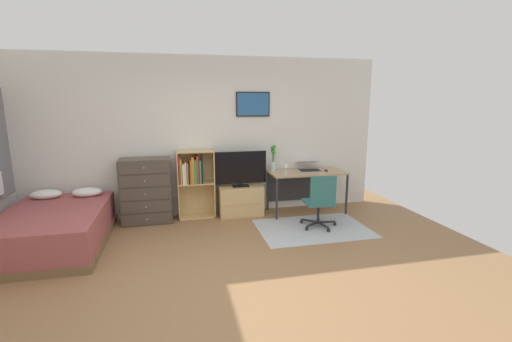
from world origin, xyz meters
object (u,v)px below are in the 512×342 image
(bookshelf, at_px, (194,178))
(television, at_px, (241,169))
(office_chair, at_px, (321,200))
(dresser, at_px, (146,191))
(desk, at_px, (305,178))
(laptop, at_px, (309,166))
(bamboo_vase, at_px, (273,157))
(tv_stand, at_px, (241,200))
(wine_glass, at_px, (286,166))
(computer_mouse, at_px, (326,170))
(bed, at_px, (55,228))

(bookshelf, relative_size, television, 1.28)
(office_chair, bearing_deg, bookshelf, 158.24)
(dresser, distance_m, television, 1.59)
(dresser, distance_m, office_chair, 2.80)
(desk, height_order, laptop, laptop)
(bamboo_vase, bearing_deg, desk, -11.50)
(tv_stand, height_order, laptop, laptop)
(bamboo_vase, xyz_separation_m, wine_glass, (0.15, -0.28, -0.12))
(tv_stand, height_order, computer_mouse, computer_mouse)
(desk, distance_m, computer_mouse, 0.39)
(bed, distance_m, wine_glass, 3.58)
(bed, relative_size, office_chair, 2.24)
(bamboo_vase, bearing_deg, bookshelf, -178.62)
(bamboo_vase, distance_m, wine_glass, 0.34)
(dresser, distance_m, tv_stand, 1.58)
(dresser, height_order, desk, dresser)
(bookshelf, bearing_deg, dresser, -175.57)
(tv_stand, bearing_deg, television, -90.00)
(dresser, height_order, tv_stand, dresser)
(desk, bearing_deg, computer_mouse, -21.29)
(office_chair, bearing_deg, bed, -176.56)
(laptop, xyz_separation_m, computer_mouse, (0.27, -0.16, -0.05))
(bed, relative_size, laptop, 4.23)
(computer_mouse, bearing_deg, bamboo_vase, 164.70)
(bed, height_order, desk, desk)
(tv_stand, xyz_separation_m, computer_mouse, (1.51, -0.17, 0.50))
(tv_stand, height_order, desk, desk)
(tv_stand, distance_m, wine_glass, 1.00)
(desk, height_order, computer_mouse, computer_mouse)
(laptop, relative_size, computer_mouse, 4.38)
(tv_stand, bearing_deg, dresser, -179.45)
(television, bearing_deg, bamboo_vase, 9.43)
(bookshelf, distance_m, desk, 1.96)
(bookshelf, distance_m, television, 0.80)
(bed, bearing_deg, desk, 10.87)
(desk, height_order, office_chair, office_chair)
(tv_stand, xyz_separation_m, wine_glass, (0.76, -0.21, 0.62))
(office_chair, bearing_deg, wine_glass, 119.56)
(bed, height_order, wine_glass, wine_glass)
(dresser, xyz_separation_m, bookshelf, (0.77, 0.06, 0.16))
(laptop, relative_size, wine_glass, 2.53)
(bamboo_vase, height_order, wine_glass, bamboo_vase)
(dresser, bearing_deg, tv_stand, 0.55)
(bed, bearing_deg, wine_glass, 9.38)
(tv_stand, bearing_deg, wine_glass, -15.18)
(television, distance_m, computer_mouse, 1.52)
(office_chair, bearing_deg, bamboo_vase, 120.91)
(office_chair, distance_m, wine_glass, 0.91)
(dresser, height_order, office_chair, dresser)
(office_chair, relative_size, computer_mouse, 8.27)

